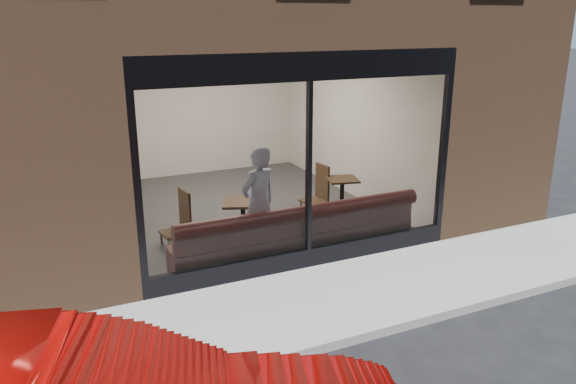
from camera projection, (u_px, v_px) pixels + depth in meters
name	position (u px, v px, depth m)	size (l,w,h in m)	color
ground	(384.00, 331.00, 6.79)	(120.00, 120.00, 0.00)	black
sidewalk_near	(343.00, 296.00, 7.66)	(40.00, 2.00, 0.01)	gray
kerb_near	(387.00, 329.00, 6.73)	(40.00, 0.10, 0.12)	gray
host_building_pier_left	(20.00, 120.00, 11.72)	(2.50, 12.00, 3.20)	brown
host_building_pier_right	(333.00, 99.00, 14.76)	(2.50, 12.00, 3.20)	brown
host_building_backfill	(165.00, 93.00, 15.84)	(5.00, 6.00, 3.20)	brown
cafe_floor	(240.00, 209.00, 11.11)	(6.00, 6.00, 0.00)	#2D2D30
cafe_ceiling	(236.00, 43.00, 10.17)	(6.00, 6.00, 0.00)	white
cafe_wall_back	(194.00, 108.00, 13.23)	(5.00, 5.00, 0.00)	silver
cafe_wall_left	(102.00, 142.00, 9.64)	(6.00, 6.00, 0.00)	silver
cafe_wall_right	(351.00, 120.00, 11.65)	(6.00, 6.00, 0.00)	silver
storefront_kick	(308.00, 258.00, 8.52)	(5.00, 0.10, 0.30)	black
storefront_header	(310.00, 66.00, 7.68)	(5.00, 0.10, 0.40)	black
storefront_mullion	(309.00, 168.00, 8.11)	(0.06, 0.10, 2.50)	black
storefront_glass	(310.00, 169.00, 8.08)	(4.80, 4.80, 0.00)	white
banquette	(296.00, 244.00, 8.85)	(4.00, 0.55, 0.45)	#3E1618
person	(259.00, 204.00, 8.57)	(0.66, 0.44, 1.82)	#B0BFE4
cafe_table_left	(243.00, 202.00, 9.21)	(0.64, 0.64, 0.04)	#322113
cafe_table_right	(342.00, 179.00, 10.51)	(0.55, 0.55, 0.04)	#322113
cafe_chair_left	(175.00, 233.00, 9.25)	(0.44, 0.44, 0.04)	#322113
cafe_chair_right	(314.00, 201.00, 10.86)	(0.44, 0.44, 0.04)	#322113
wall_poster	(104.00, 146.00, 9.71)	(0.02, 0.63, 0.84)	white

